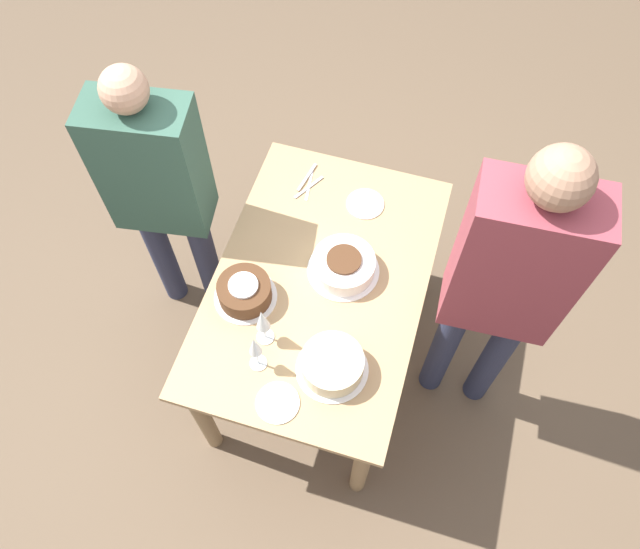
{
  "coord_description": "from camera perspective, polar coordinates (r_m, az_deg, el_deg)",
  "views": [
    {
      "loc": [
        1.18,
        0.36,
        2.96
      ],
      "look_at": [
        0.0,
        0.0,
        0.81
      ],
      "focal_mm": 35.0,
      "sensor_mm": 36.0,
      "label": 1
    }
  ],
  "objects": [
    {
      "name": "ground_plane",
      "position": [
        3.21,
        0.0,
        -7.22
      ],
      "size": [
        12.0,
        12.0,
        0.0
      ],
      "primitive_type": "plane",
      "color": "brown"
    },
    {
      "name": "person_cutting",
      "position": [
        2.66,
        -14.49,
        7.75
      ],
      "size": [
        0.28,
        0.43,
        1.54
      ],
      "rotation": [
        0.0,
        0.0,
        1.72
      ],
      "color": "#2D334C",
      "rests_on": "ground_plane"
    },
    {
      "name": "fork_pile",
      "position": [
        2.8,
        -1.08,
        8.35
      ],
      "size": [
        0.21,
        0.09,
        0.01
      ],
      "color": "silver",
      "rests_on": "dining_table"
    },
    {
      "name": "wine_glass_far",
      "position": [
        2.24,
        -5.97,
        -6.65
      ],
      "size": [
        0.07,
        0.07,
        0.22
      ],
      "color": "silver",
      "rests_on": "dining_table"
    },
    {
      "name": "person_watching",
      "position": [
        2.29,
        16.61,
        -0.69
      ],
      "size": [
        0.24,
        0.41,
        1.72
      ],
      "rotation": [
        0.0,
        0.0,
        -1.52
      ],
      "color": "#2D334C",
      "rests_on": "ground_plane"
    },
    {
      "name": "cake_back_decorated",
      "position": [
        2.32,
        1.13,
        -8.24
      ],
      "size": [
        0.27,
        0.27,
        0.09
      ],
      "color": "white",
      "rests_on": "dining_table"
    },
    {
      "name": "wine_glass_near",
      "position": [
        2.29,
        -5.28,
        -4.22
      ],
      "size": [
        0.07,
        0.07,
        0.22
      ],
      "color": "silver",
      "rests_on": "dining_table"
    },
    {
      "name": "dessert_plate_left",
      "position": [
        2.74,
        4.16,
        6.45
      ],
      "size": [
        0.16,
        0.16,
        0.01
      ],
      "color": "white",
      "rests_on": "dining_table"
    },
    {
      "name": "cake_center_white",
      "position": [
        2.51,
        2.17,
        0.84
      ],
      "size": [
        0.3,
        0.3,
        0.09
      ],
      "color": "white",
      "rests_on": "dining_table"
    },
    {
      "name": "cake_front_chocolate",
      "position": [
        2.46,
        -6.91,
        -1.56
      ],
      "size": [
        0.25,
        0.25,
        0.1
      ],
      "color": "white",
      "rests_on": "dining_table"
    },
    {
      "name": "dessert_plate_right",
      "position": [
        2.32,
        -3.86,
        -11.63
      ],
      "size": [
        0.16,
        0.16,
        0.01
      ],
      "color": "white",
      "rests_on": "dining_table"
    },
    {
      "name": "dining_table",
      "position": [
        2.64,
        0.0,
        -1.95
      ],
      "size": [
        1.29,
        0.85,
        0.76
      ],
      "color": "tan",
      "rests_on": "ground_plane"
    }
  ]
}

